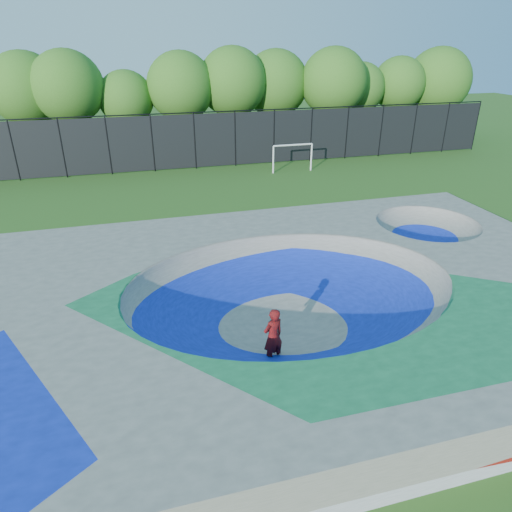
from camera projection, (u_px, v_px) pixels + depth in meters
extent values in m
plane|color=#2A5417|center=(290.00, 320.00, 15.53)|extent=(120.00, 120.00, 0.00)
cube|color=gray|center=(290.00, 301.00, 15.21)|extent=(22.00, 14.00, 1.50)
imported|color=#AE0F0D|center=(273.00, 336.00, 13.14)|extent=(0.77, 0.63, 1.82)
cube|color=black|center=(273.00, 361.00, 13.52)|extent=(0.81, 0.48, 0.05)
cylinder|color=silver|center=(273.00, 160.00, 32.25)|extent=(0.12, 0.12, 1.92)
cylinder|color=silver|center=(311.00, 157.00, 32.94)|extent=(0.12, 0.12, 1.92)
cylinder|color=silver|center=(293.00, 145.00, 32.18)|extent=(2.88, 0.12, 0.12)
cylinder|color=black|center=(14.00, 151.00, 30.07)|extent=(0.09, 0.09, 4.00)
cylinder|color=black|center=(62.00, 148.00, 30.79)|extent=(0.09, 0.09, 4.00)
cylinder|color=black|center=(108.00, 146.00, 31.51)|extent=(0.09, 0.09, 4.00)
cylinder|color=black|center=(153.00, 144.00, 32.23)|extent=(0.09, 0.09, 4.00)
cylinder|color=black|center=(195.00, 141.00, 32.95)|extent=(0.09, 0.09, 4.00)
cylinder|color=black|center=(235.00, 139.00, 33.67)|extent=(0.09, 0.09, 4.00)
cylinder|color=black|center=(274.00, 137.00, 34.39)|extent=(0.09, 0.09, 4.00)
cylinder|color=black|center=(311.00, 135.00, 35.11)|extent=(0.09, 0.09, 4.00)
cylinder|color=black|center=(347.00, 133.00, 35.83)|extent=(0.09, 0.09, 4.00)
cylinder|color=black|center=(381.00, 131.00, 36.55)|extent=(0.09, 0.09, 4.00)
cylinder|color=black|center=(414.00, 129.00, 37.27)|extent=(0.09, 0.09, 4.00)
cylinder|color=black|center=(445.00, 128.00, 37.99)|extent=(0.09, 0.09, 4.00)
cylinder|color=black|center=(476.00, 126.00, 38.71)|extent=(0.09, 0.09, 4.00)
cube|color=black|center=(195.00, 141.00, 32.95)|extent=(48.00, 0.03, 3.80)
cylinder|color=black|center=(193.00, 113.00, 32.09)|extent=(48.00, 0.08, 0.08)
cylinder|color=#3F2B1F|center=(36.00, 139.00, 35.46)|extent=(0.44, 0.44, 3.30)
sphere|color=#30641A|center=(26.00, 89.00, 33.88)|extent=(5.41, 5.41, 5.41)
cylinder|color=#3F2B1F|center=(76.00, 138.00, 35.14)|extent=(0.44, 0.44, 3.52)
sphere|color=#30641A|center=(67.00, 87.00, 33.53)|extent=(5.30, 5.30, 5.30)
cylinder|color=#3F2B1F|center=(131.00, 138.00, 36.53)|extent=(0.44, 0.44, 2.96)
sphere|color=#30641A|center=(126.00, 98.00, 35.21)|extent=(4.22, 4.22, 4.22)
cylinder|color=#3F2B1F|center=(184.00, 134.00, 37.10)|extent=(0.44, 0.44, 3.39)
sphere|color=#30641A|center=(181.00, 86.00, 35.53)|extent=(5.26, 5.26, 5.26)
cylinder|color=#3F2B1F|center=(233.00, 130.00, 38.21)|extent=(0.44, 0.44, 3.53)
sphere|color=#30641A|center=(232.00, 82.00, 36.57)|extent=(5.45, 5.45, 5.45)
cylinder|color=#3F2B1F|center=(275.00, 128.00, 40.16)|extent=(0.44, 0.44, 3.23)
sphere|color=#30641A|center=(276.00, 83.00, 38.58)|extent=(5.51, 5.51, 5.51)
cylinder|color=#3F2B1F|center=(330.00, 128.00, 39.57)|extent=(0.44, 0.44, 3.42)
sphere|color=#30641A|center=(334.00, 82.00, 37.95)|extent=(5.51, 5.51, 5.51)
cylinder|color=#3F2B1F|center=(357.00, 125.00, 41.83)|extent=(0.44, 0.44, 3.13)
sphere|color=#30641A|center=(360.00, 88.00, 40.45)|extent=(4.38, 4.38, 4.38)
cylinder|color=#3F2B1F|center=(394.00, 122.00, 42.65)|extent=(0.44, 0.44, 3.27)
sphere|color=#30641A|center=(399.00, 84.00, 41.19)|extent=(4.73, 4.73, 4.73)
cylinder|color=#3F2B1F|center=(431.00, 122.00, 43.79)|extent=(0.44, 0.44, 2.99)
sphere|color=#30641A|center=(438.00, 81.00, 42.20)|extent=(5.92, 5.92, 5.92)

